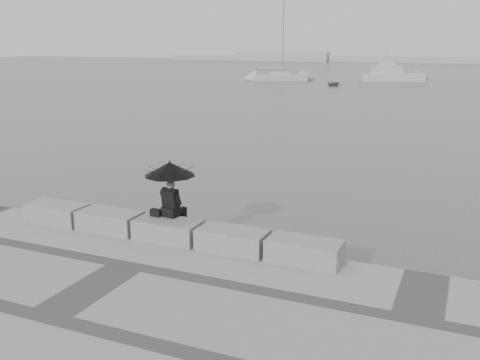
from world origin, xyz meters
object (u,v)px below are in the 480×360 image
at_px(seated_person, 170,176).
at_px(sailboat_left, 279,77).
at_px(dinghy, 333,84).
at_px(motor_cruiser, 392,75).

bearing_deg(seated_person, sailboat_left, 116.25).
bearing_deg(seated_person, dinghy, 109.12).
bearing_deg(sailboat_left, seated_person, -104.71).
bearing_deg(motor_cruiser, sailboat_left, 178.02).
height_order(seated_person, sailboat_left, sailboat_left).
distance_m(sailboat_left, dinghy, 11.59).
bearing_deg(motor_cruiser, dinghy, -136.11).
relative_size(seated_person, dinghy, 0.48).
relative_size(sailboat_left, dinghy, 4.46).
distance_m(seated_person, dinghy, 58.36).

